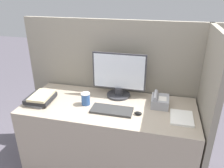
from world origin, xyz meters
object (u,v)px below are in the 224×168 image
Objects in this scene: monitor at (119,78)px; desk_telephone at (160,101)px; keyboard at (112,110)px; coffee_cup at (86,99)px; book_stack at (41,98)px; mouse at (138,113)px.

monitor reaches higher than desk_telephone.
monitor is 2.72× the size of desk_telephone.
coffee_cup is (-0.27, 0.06, 0.05)m from keyboard.
monitor is 4.52× the size of coffee_cup.
keyboard is (0.00, -0.31, -0.19)m from monitor.
keyboard is 0.71m from book_stack.
book_stack is at bearing 179.04° from keyboard.
desk_telephone is (1.11, 0.19, 0.01)m from book_stack.
monitor reaches higher than keyboard.
keyboard is 1.32× the size of book_stack.
book_stack reaches higher than mouse.
keyboard is 0.46m from desk_telephone.
keyboard is at bearing -153.64° from desk_telephone.
mouse is 0.27m from desk_telephone.
coffee_cup is at bearing 172.22° from mouse.
mouse is 0.57× the size of coffee_cup.
monitor is at bearing 165.23° from desk_telephone.
coffee_cup reaches higher than mouse.
desk_telephone is (0.41, 0.20, 0.04)m from keyboard.
book_stack is at bearing -173.41° from coffee_cup.
book_stack is at bearing -170.29° from desk_telephone.
coffee_cup is at bearing -168.29° from desk_telephone.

